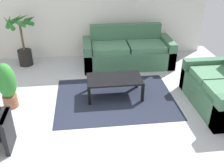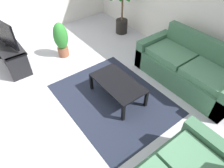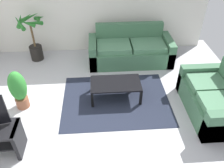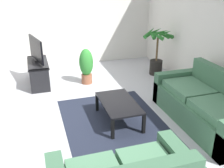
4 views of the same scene
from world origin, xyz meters
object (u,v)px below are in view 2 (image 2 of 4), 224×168
(tv, at_px, (2,32))
(potted_palm, at_px, (122,12))
(potted_plant_small, at_px, (61,39))
(tv_stand, at_px, (10,53))
(coffee_table, at_px, (118,84))
(couch_main, at_px, (189,69))

(tv, relative_size, potted_palm, 0.76)
(potted_plant_small, bearing_deg, tv, -104.92)
(tv_stand, distance_m, tv, 0.49)
(coffee_table, xyz_separation_m, potted_palm, (-1.93, 1.69, 0.27))
(couch_main, distance_m, potted_plant_small, 2.85)
(coffee_table, bearing_deg, tv_stand, -150.31)
(tv, xyz_separation_m, potted_palm, (0.24, 2.92, -0.24))
(tv_stand, relative_size, coffee_table, 1.08)
(couch_main, bearing_deg, tv_stand, -135.09)
(coffee_table, distance_m, potted_palm, 2.58)
(potted_plant_small, bearing_deg, coffee_table, 4.77)
(potted_plant_small, bearing_deg, tv_stand, -104.84)
(tv, bearing_deg, tv_stand, -76.77)
(couch_main, xyz_separation_m, tv, (-2.66, -2.65, 0.54))
(couch_main, height_order, coffee_table, couch_main)
(tv, bearing_deg, potted_plant_small, 75.08)
(tv, bearing_deg, coffee_table, 29.62)
(tv_stand, height_order, tv, tv)
(tv_stand, height_order, coffee_table, tv_stand)
(tv_stand, distance_m, potted_palm, 2.94)
(coffee_table, relative_size, potted_plant_small, 1.22)
(couch_main, xyz_separation_m, tv_stand, (-2.66, -2.65, 0.05))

